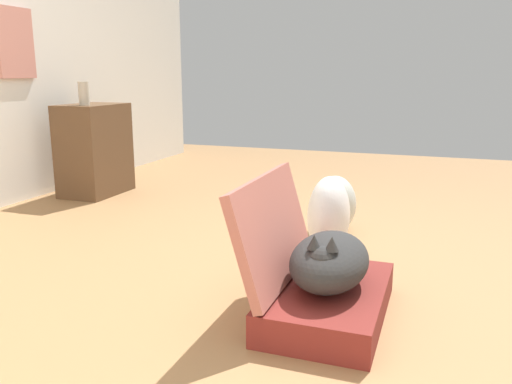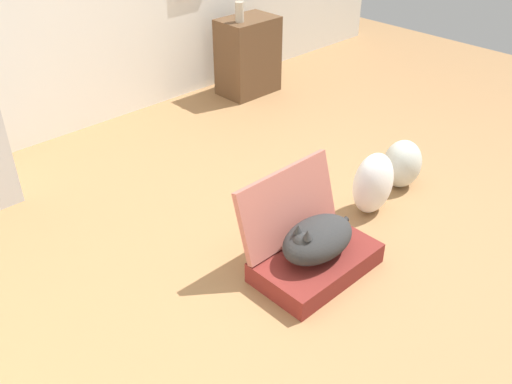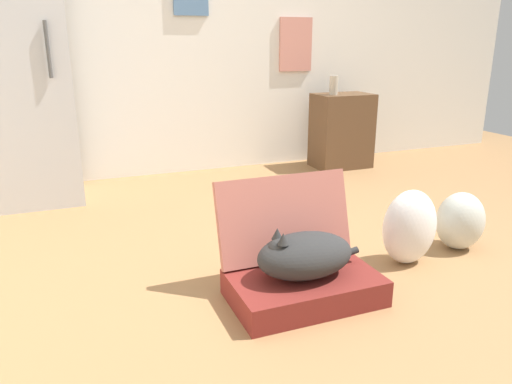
% 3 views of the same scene
% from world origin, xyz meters
% --- Properties ---
extents(ground_plane, '(7.68, 7.68, 0.00)m').
position_xyz_m(ground_plane, '(0.00, 0.00, 0.00)').
color(ground_plane, '#9E7247').
rests_on(ground_plane, ground).
extents(suitcase_base, '(0.66, 0.40, 0.12)m').
position_xyz_m(suitcase_base, '(-0.30, -0.22, 0.06)').
color(suitcase_base, maroon).
rests_on(suitcase_base, ground).
extents(suitcase_lid, '(0.66, 0.15, 0.40)m').
position_xyz_m(suitcase_lid, '(-0.30, -0.00, 0.32)').
color(suitcase_lid, '#B26356').
rests_on(suitcase_lid, suitcase_base).
extents(cat, '(0.52, 0.28, 0.23)m').
position_xyz_m(cat, '(-0.31, -0.22, 0.22)').
color(cat, '#2D2D2D').
rests_on(cat, suitcase_base).
extents(plastic_bag_white, '(0.30, 0.20, 0.40)m').
position_xyz_m(plastic_bag_white, '(0.38, -0.07, 0.20)').
color(plastic_bag_white, white).
rests_on(plastic_bag_white, ground).
extents(plastic_bag_clear, '(0.27, 0.24, 0.32)m').
position_xyz_m(plastic_bag_clear, '(0.76, -0.02, 0.16)').
color(plastic_bag_clear, silver).
rests_on(plastic_bag_clear, ground).
extents(side_table, '(0.50, 0.34, 0.66)m').
position_xyz_m(side_table, '(1.13, 1.85, 0.33)').
color(side_table, brown).
rests_on(side_table, ground).
extents(vase_tall, '(0.07, 0.07, 0.16)m').
position_xyz_m(vase_tall, '(1.00, 1.81, 0.74)').
color(vase_tall, '#B7AD99').
rests_on(vase_tall, side_table).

